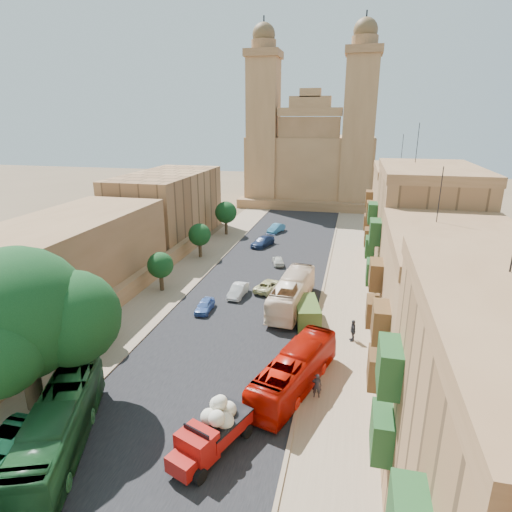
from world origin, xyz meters
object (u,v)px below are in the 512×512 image
at_px(street_tree_b, 160,265).
at_px(bus_green_north, 58,428).
at_px(car_white_b, 278,260).
at_px(car_blue_b, 276,228).
at_px(car_white_a, 238,291).
at_px(car_dkblue, 263,242).
at_px(church, 311,158).
at_px(bus_red_east, 295,371).
at_px(ficus_tree, 22,318).
at_px(street_tree_a, 96,313).
at_px(red_truck, 211,431).
at_px(car_blue_a, 205,306).
at_px(pedestrian_a, 317,386).
at_px(car_cream, 269,286).
at_px(street_tree_d, 226,213).
at_px(pedestrian_c, 353,330).
at_px(bus_cream_east, 292,293).
at_px(olive_pickup, 306,312).
at_px(street_tree_c, 200,235).

height_order(street_tree_b, bus_green_north, street_tree_b).
height_order(car_white_b, car_blue_b, car_blue_b).
bearing_deg(car_white_a, car_dkblue, 97.28).
distance_m(church, car_blue_b, 29.01).
bearing_deg(bus_red_east, ficus_tree, 36.30).
xyz_separation_m(street_tree_a, red_truck, (12.86, -9.17, -1.50)).
relative_size(car_blue_a, pedestrian_a, 1.90).
xyz_separation_m(church, car_cream, (1.28, -52.16, -8.93)).
bearing_deg(street_tree_a, church, 81.46).
height_order(street_tree_d, pedestrian_c, street_tree_d).
xyz_separation_m(street_tree_a, street_tree_d, (0.00, 36.00, 0.66)).
distance_m(church, street_tree_d, 32.75).
relative_size(church, street_tree_d, 6.84).
height_order(bus_red_east, car_blue_a, bus_red_east).
bearing_deg(car_white_a, bus_green_north, -96.43).
height_order(car_cream, car_white_b, car_cream).
bearing_deg(street_tree_b, bus_green_north, -78.70).
xyz_separation_m(street_tree_d, car_blue_a, (6.30, -27.95, -2.99)).
relative_size(bus_green_north, car_cream, 2.62).
height_order(street_tree_d, car_blue_a, street_tree_d).
distance_m(ficus_tree, car_blue_b, 47.93).
distance_m(car_white_a, pedestrian_a, 18.01).
distance_m(street_tree_b, bus_green_north, 23.49).
distance_m(ficus_tree, pedestrian_c, 24.42).
bearing_deg(ficus_tree, bus_cream_east, 54.00).
distance_m(street_tree_a, car_blue_a, 10.48).
bearing_deg(car_blue_b, car_white_a, -71.04).
bearing_deg(red_truck, car_blue_b, 96.28).
bearing_deg(bus_green_north, car_white_b, 59.61).
height_order(olive_pickup, car_dkblue, olive_pickup).
distance_m(bus_green_north, car_blue_a, 19.15).
height_order(olive_pickup, pedestrian_a, olive_pickup).
bearing_deg(church, pedestrian_a, -83.37).
relative_size(street_tree_a, bus_cream_east, 0.40).
xyz_separation_m(church, car_blue_a, (-3.70, -58.56, -8.95)).
bearing_deg(pedestrian_c, olive_pickup, -136.83).
xyz_separation_m(bus_cream_east, pedestrian_c, (5.95, -5.52, -0.58)).
height_order(street_tree_c, car_white_a, street_tree_c).
xyz_separation_m(bus_red_east, car_blue_a, (-10.20, 10.40, -0.83)).
xyz_separation_m(olive_pickup, bus_cream_east, (-1.78, 2.92, 0.58)).
height_order(street_tree_c, car_dkblue, street_tree_c).
bearing_deg(street_tree_d, bus_green_north, -84.42).
xyz_separation_m(bus_green_north, pedestrian_a, (13.49, 8.08, -0.65)).
bearing_deg(red_truck, street_tree_c, 111.19).
bearing_deg(street_tree_a, street_tree_b, 90.00).
relative_size(pedestrian_a, pedestrian_c, 0.93).
bearing_deg(olive_pickup, car_dkblue, 111.58).
bearing_deg(bus_red_east, street_tree_c, -41.18).
distance_m(bus_cream_east, car_cream, 4.76).
relative_size(street_tree_b, pedestrian_c, 2.25).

